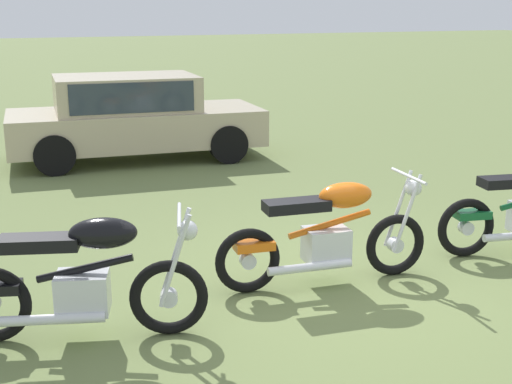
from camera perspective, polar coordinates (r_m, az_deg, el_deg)
ground_plane at (r=6.49m, az=7.42°, el=-7.97°), size 120.00×120.00×0.00m
motorcycle_black at (r=5.52m, az=-14.12°, el=-7.03°), size 1.90×0.92×1.02m
motorcycle_orange at (r=6.45m, az=5.90°, el=-3.46°), size 2.08×0.64×1.02m
car_beige at (r=11.94m, az=-10.21°, el=6.43°), size 4.37×2.21×1.43m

